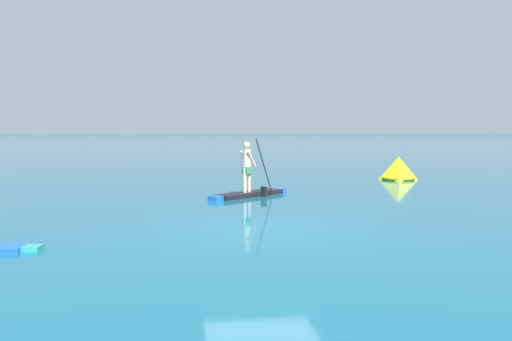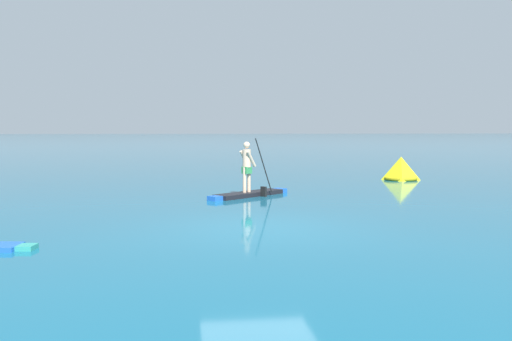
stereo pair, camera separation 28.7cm
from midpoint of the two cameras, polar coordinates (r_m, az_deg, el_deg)
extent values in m
plane|color=#145B7A|center=(12.15, 0.04, -5.80)|extent=(440.00, 440.00, 0.00)
cube|color=teal|center=(10.66, -22.59, -7.32)|extent=(0.34, 0.37, 0.08)
cube|color=black|center=(17.61, -1.16, -2.43)|extent=(2.39, 2.12, 0.14)
cube|color=blue|center=(18.69, 1.93, -2.04)|extent=(0.52, 0.53, 0.14)
cube|color=blue|center=(16.58, -4.64, -2.86)|extent=(0.48, 0.48, 0.14)
cylinder|color=beige|center=(17.56, -1.17, -0.93)|extent=(0.11, 0.11, 0.79)
cylinder|color=beige|center=(17.41, -1.62, -0.97)|extent=(0.11, 0.11, 0.79)
cube|color=#338C4C|center=(17.46, -1.40, 0.04)|extent=(0.34, 0.34, 0.22)
cylinder|color=beige|center=(17.44, -1.40, 1.25)|extent=(0.26, 0.26, 0.56)
sphere|color=beige|center=(17.42, -1.40, 2.62)|extent=(0.21, 0.21, 0.21)
cylinder|color=beige|center=(17.58, -1.65, 1.22)|extent=(0.34, 0.31, 0.55)
cylinder|color=beige|center=(17.37, -0.92, 1.19)|extent=(0.34, 0.31, 0.55)
cylinder|color=black|center=(17.44, 0.34, 0.51)|extent=(0.62, 0.53, 1.73)
cube|color=black|center=(17.51, 0.34, -2.17)|extent=(0.19, 0.21, 0.32)
pyramid|color=yellow|center=(23.94, 14.02, 0.23)|extent=(1.43, 1.43, 0.97)
torus|color=olive|center=(23.98, 14.00, -0.78)|extent=(1.37, 1.37, 0.12)
camera|label=1|loc=(0.14, -90.46, -0.03)|focal=39.10mm
camera|label=2|loc=(0.14, 89.54, 0.03)|focal=39.10mm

